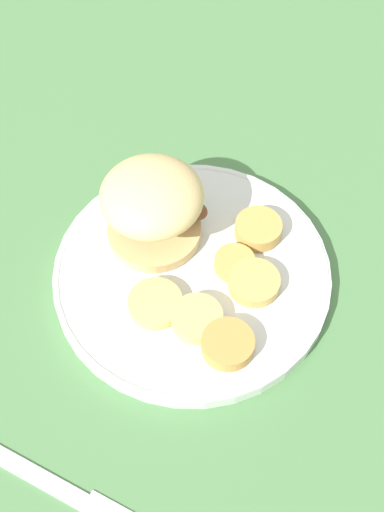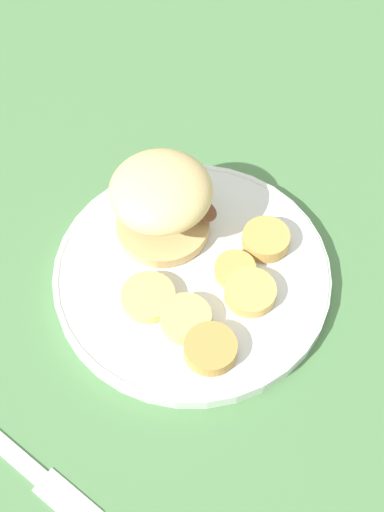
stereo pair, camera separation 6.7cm
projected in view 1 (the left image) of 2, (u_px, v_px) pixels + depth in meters
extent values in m
plane|color=#4C7A47|center=(192.00, 279.00, 0.71)|extent=(4.00, 4.00, 0.00)
cylinder|color=silver|center=(192.00, 275.00, 0.70)|extent=(0.27, 0.27, 0.02)
torus|color=silver|center=(192.00, 272.00, 0.69)|extent=(0.27, 0.27, 0.01)
cylinder|color=tan|center=(154.00, 230.00, 0.71)|extent=(0.09, 0.09, 0.01)
ellipsoid|color=#4C281E|center=(138.00, 218.00, 0.69)|extent=(0.04, 0.04, 0.02)
ellipsoid|color=brown|center=(145.00, 213.00, 0.70)|extent=(0.05, 0.05, 0.02)
ellipsoid|color=brown|center=(193.00, 210.00, 0.70)|extent=(0.03, 0.03, 0.02)
ellipsoid|color=brown|center=(129.00, 212.00, 0.70)|extent=(0.06, 0.05, 0.02)
ellipsoid|color=#E5C17F|center=(152.00, 196.00, 0.66)|extent=(0.10, 0.10, 0.05)
cylinder|color=tan|center=(258.00, 229.00, 0.71)|extent=(0.05, 0.05, 0.02)
cylinder|color=#DBB766|center=(155.00, 303.00, 0.66)|extent=(0.05, 0.05, 0.01)
cylinder|color=#DBB766|center=(197.00, 319.00, 0.65)|extent=(0.05, 0.05, 0.01)
cylinder|color=#BC8942|center=(228.00, 344.00, 0.64)|extent=(0.05, 0.05, 0.01)
cylinder|color=tan|center=(235.00, 263.00, 0.69)|extent=(0.04, 0.04, 0.01)
cylinder|color=tan|center=(254.00, 283.00, 0.68)|extent=(0.05, 0.05, 0.01)
cube|color=silver|center=(31.00, 473.00, 0.60)|extent=(0.11, 0.04, 0.00)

